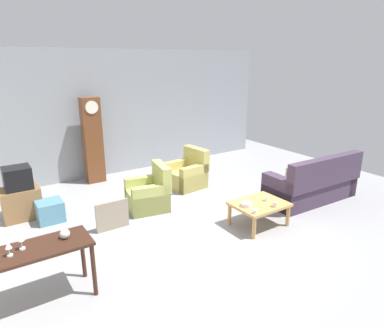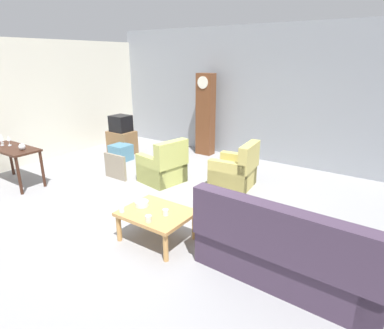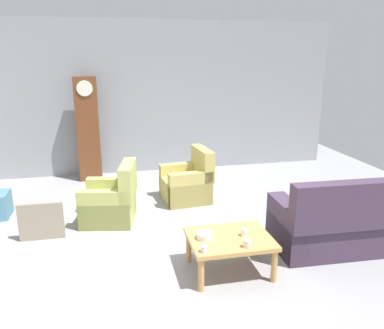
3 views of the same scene
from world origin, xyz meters
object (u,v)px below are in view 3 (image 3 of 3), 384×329
at_px(armchair_olive_near, 111,202).
at_px(armchair_olive_far, 188,183).
at_px(couch_floral, 355,223).
at_px(cup_blue_rimmed, 204,249).
at_px(cup_cream_tall, 247,244).
at_px(coffee_table_wood, 230,242).
at_px(framed_picture_leaning, 41,221).
at_px(grandfather_clock, 88,129).
at_px(bowl_white_stacked, 205,236).
at_px(cup_white_porcelain, 244,232).

xyz_separation_m(armchair_olive_near, armchair_olive_far, (1.33, 0.62, 0.00)).
xyz_separation_m(couch_floral, armchair_olive_near, (-3.13, 1.58, -0.05)).
relative_size(cup_blue_rimmed, cup_cream_tall, 0.83).
distance_m(couch_floral, armchair_olive_near, 3.50).
bearing_deg(cup_blue_rimmed, armchair_olive_near, 114.90).
bearing_deg(cup_cream_tall, armchair_olive_near, 125.17).
bearing_deg(coffee_table_wood, armchair_olive_near, 127.04).
relative_size(coffee_table_wood, cup_cream_tall, 10.60).
distance_m(armchair_olive_far, cup_blue_rimmed, 2.71).
height_order(coffee_table_wood, framed_picture_leaning, framed_picture_leaning).
height_order(armchair_olive_far, coffee_table_wood, armchair_olive_far).
height_order(couch_floral, armchair_olive_near, couch_floral).
height_order(framed_picture_leaning, cup_blue_rimmed, framed_picture_leaning).
bearing_deg(grandfather_clock, armchair_olive_near, -80.18).
height_order(cup_blue_rimmed, bowl_white_stacked, cup_blue_rimmed).
bearing_deg(coffee_table_wood, cup_blue_rimmed, -143.55).
height_order(grandfather_clock, framed_picture_leaning, grandfather_clock).
bearing_deg(framed_picture_leaning, couch_floral, -15.56).
bearing_deg(grandfather_clock, coffee_table_wood, -66.65).
bearing_deg(cup_white_porcelain, armchair_olive_near, 130.34).
relative_size(armchair_olive_near, framed_picture_leaning, 1.53).
bearing_deg(cup_blue_rimmed, armchair_olive_far, 81.91).
distance_m(cup_cream_tall, bowl_white_stacked, 0.50).
distance_m(armchair_olive_near, cup_white_porcelain, 2.34).
relative_size(couch_floral, bowl_white_stacked, 10.82).
relative_size(coffee_table_wood, grandfather_clock, 0.46).
bearing_deg(framed_picture_leaning, cup_white_porcelain, -28.53).
bearing_deg(cup_cream_tall, grandfather_clock, 113.21).
bearing_deg(armchair_olive_near, grandfather_clock, 99.82).
bearing_deg(coffee_table_wood, cup_cream_tall, -68.79).
bearing_deg(cup_blue_rimmed, coffee_table_wood, 36.45).
bearing_deg(armchair_olive_far, bowl_white_stacked, -96.98).
relative_size(cup_white_porcelain, bowl_white_stacked, 0.44).
height_order(couch_floral, bowl_white_stacked, couch_floral).
xyz_separation_m(framed_picture_leaning, cup_blue_rimmed, (1.92, -1.62, 0.21)).
bearing_deg(couch_floral, grandfather_clock, 132.83).
relative_size(armchair_olive_far, grandfather_clock, 0.44).
height_order(armchair_olive_far, cup_blue_rimmed, armchair_olive_far).
distance_m(coffee_table_wood, cup_cream_tall, 0.32).
bearing_deg(armchair_olive_near, cup_white_porcelain, -49.66).
height_order(armchair_olive_near, bowl_white_stacked, armchair_olive_near).
xyz_separation_m(framed_picture_leaning, bowl_white_stacked, (2.01, -1.32, 0.21)).
bearing_deg(couch_floral, armchair_olive_near, 153.28).
relative_size(grandfather_clock, cup_white_porcelain, 24.11).
relative_size(armchair_olive_near, coffee_table_wood, 0.96).
bearing_deg(cup_white_porcelain, armchair_olive_far, 94.21).
bearing_deg(bowl_white_stacked, cup_cream_tall, -36.85).
distance_m(grandfather_clock, cup_blue_rimmed, 4.51).
xyz_separation_m(couch_floral, coffee_table_wood, (-1.79, -0.20, 0.03)).
relative_size(coffee_table_wood, bowl_white_stacked, 4.88).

